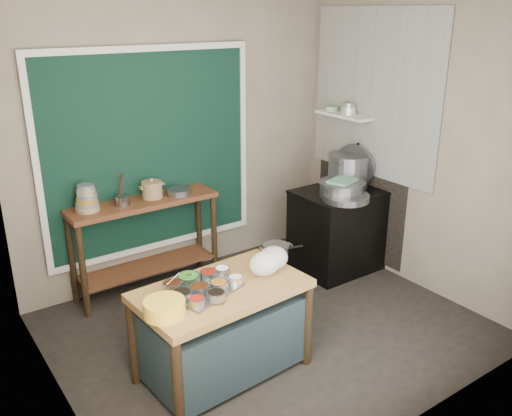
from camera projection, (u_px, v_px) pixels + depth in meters
floor at (268, 329)px, 4.82m from camera, size 3.50×3.00×0.02m
back_wall at (180, 142)px, 5.49m from camera, size 3.50×0.02×2.80m
left_wall at (43, 225)px, 3.38m from camera, size 0.02×3.00×2.80m
right_wall at (414, 147)px, 5.28m from camera, size 0.02×3.00×2.80m
curtain_panel at (151, 153)px, 5.29m from camera, size 2.10×0.02×1.90m
curtain_frame at (151, 153)px, 5.28m from camera, size 2.22×0.03×2.02m
tile_panel at (373, 94)px, 5.54m from camera, size 0.02×1.70×1.70m
soot_patch at (359, 197)px, 6.01m from camera, size 0.01×1.30×1.30m
wall_shelf at (344, 115)px, 5.80m from camera, size 0.22×0.70×0.03m
prep_table at (222, 331)px, 4.10m from camera, size 1.29×0.80×0.75m
back_counter at (146, 246)px, 5.33m from camera, size 1.45×0.40×0.95m
stove_block at (339, 231)px, 5.82m from camera, size 0.90×0.68×0.85m
stove_top at (341, 192)px, 5.67m from camera, size 0.92×0.69×0.03m
condiment_tray at (204, 291)px, 3.89m from camera, size 0.59×0.50×0.02m
condiment_bowls at (200, 285)px, 3.88m from camera, size 0.57×0.46×0.07m
yellow_basin at (165, 308)px, 3.59m from camera, size 0.36×0.36×0.11m
saucepan at (276, 252)px, 4.40m from camera, size 0.27×0.27×0.12m
plastic_bag_a at (265, 264)px, 4.12m from camera, size 0.31×0.29×0.19m
plastic_bag_b at (273, 258)px, 4.21m from camera, size 0.26×0.22×0.19m
bowl_stack at (87, 200)px, 4.87m from camera, size 0.22×0.22×0.25m
utensil_cup at (122, 200)px, 5.04m from camera, size 0.18×0.18×0.09m
ceramic_crock at (152, 191)px, 5.22m from camera, size 0.23×0.23×0.14m
wide_bowl at (179, 192)px, 5.32m from camera, size 0.27×0.27×0.06m
stock_pot at (348, 171)px, 5.74m from camera, size 0.57×0.57×0.36m
pot_lid at (355, 164)px, 5.78m from camera, size 0.21×0.48×0.46m
steamer at (342, 189)px, 5.47m from camera, size 0.54×0.54×0.16m
green_cloth at (342, 181)px, 5.44m from camera, size 0.33×0.29×0.02m
shallow_pan at (346, 197)px, 5.37m from camera, size 0.59×0.59×0.06m
shelf_bowl_stack at (349, 109)px, 5.72m from camera, size 0.16×0.16×0.12m
shelf_bowl_green at (332, 109)px, 5.94m from camera, size 0.17×0.17×0.05m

